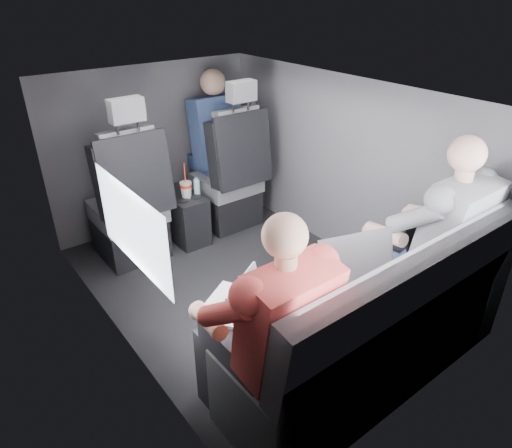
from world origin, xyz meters
TOP-DOWN VIEW (x-y plane):
  - floor at (0.00, 0.00)m, footprint 2.60×2.60m
  - ceiling at (0.00, 0.00)m, footprint 2.60×2.60m
  - panel_left at (-0.90, 0.00)m, footprint 0.02×2.60m
  - panel_right at (0.90, 0.00)m, footprint 0.02×2.60m
  - panel_front at (0.00, 1.30)m, footprint 1.80×0.02m
  - panel_back at (0.00, -1.30)m, footprint 1.80×0.02m
  - side_window at (-0.88, -0.30)m, footprint 0.02×0.75m
  - seatbelt at (0.45, 0.67)m, footprint 0.35×0.11m
  - front_seat_left at (-0.45, 0.84)m, footprint 0.52×0.58m
  - front_seat_right at (0.45, 0.84)m, footprint 0.52×0.58m
  - center_console at (0.00, 0.88)m, footprint 0.24×0.48m
  - rear_bench at (0.00, -1.06)m, footprint 1.60×0.57m
  - soda_cup at (0.00, 0.80)m, footprint 0.09×0.09m
  - water_bottle at (0.10, 0.80)m, footprint 0.05×0.05m
  - laptop_white at (-0.62, -0.76)m, footprint 0.36×0.40m
  - laptop_silver at (-0.05, -0.85)m, footprint 0.46×0.46m
  - laptop_black at (0.52, -0.84)m, footprint 0.33×0.31m
  - passenger_rear_left at (-0.61, -0.97)m, footprint 0.49×0.61m
  - passenger_rear_right at (0.56, -0.97)m, footprint 0.53×0.64m
  - passenger_front_right at (0.48, 1.10)m, footprint 0.42×0.42m

SIDE VIEW (x-z plane):
  - floor at x=0.00m, z-range 0.00..0.00m
  - center_console at x=0.00m, z-range 0.00..0.41m
  - rear_bench at x=0.00m, z-range -0.15..0.77m
  - front_seat_left at x=-0.45m, z-range -0.23..1.03m
  - front_seat_right at x=0.45m, z-range -0.23..1.03m
  - water_bottle at x=0.10m, z-range 0.39..0.54m
  - soda_cup at x=0.00m, z-range 0.33..0.61m
  - passenger_rear_left at x=-0.61m, z-range 0.02..1.22m
  - laptop_white at x=-0.62m, z-range 0.52..0.74m
  - laptop_black at x=0.52m, z-range 0.52..0.74m
  - laptop_silver at x=-0.05m, z-range 0.50..0.78m
  - passenger_rear_right at x=0.56m, z-range 0.01..1.27m
  - panel_left at x=-0.90m, z-range 0.00..1.35m
  - panel_right at x=0.90m, z-range 0.00..1.35m
  - panel_front at x=0.00m, z-range 0.00..1.35m
  - panel_back at x=0.00m, z-range 0.00..1.35m
  - passenger_front_right at x=0.48m, z-range 0.33..1.19m
  - seatbelt at x=0.45m, z-range 0.50..1.10m
  - side_window at x=-0.88m, z-range 0.69..1.11m
  - ceiling at x=0.00m, z-range 1.35..1.35m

